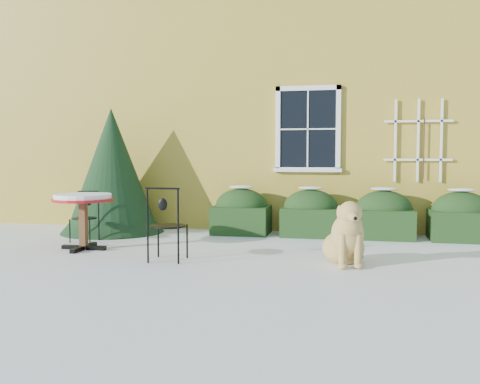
% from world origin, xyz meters
% --- Properties ---
extents(ground, '(80.00, 80.00, 0.00)m').
position_xyz_m(ground, '(0.00, 0.00, 0.00)').
color(ground, white).
rests_on(ground, ground).
extents(house, '(12.40, 8.40, 6.40)m').
position_xyz_m(house, '(0.00, 7.00, 3.22)').
color(house, gold).
rests_on(house, ground).
extents(hedge_row, '(4.95, 0.80, 0.91)m').
position_xyz_m(hedge_row, '(1.65, 2.55, 0.40)').
color(hedge_row, black).
rests_on(hedge_row, ground).
extents(evergreen_shrub, '(1.97, 1.97, 2.38)m').
position_xyz_m(evergreen_shrub, '(-2.77, 2.23, 0.96)').
color(evergreen_shrub, black).
rests_on(evergreen_shrub, ground).
extents(bistro_table, '(0.95, 0.95, 0.88)m').
position_xyz_m(bistro_table, '(-2.38, 0.36, 0.73)').
color(bistro_table, black).
rests_on(bistro_table, ground).
extents(patio_chair_near, '(0.50, 0.50, 1.05)m').
position_xyz_m(patio_chair_near, '(-0.79, -0.23, 0.52)').
color(patio_chair_near, black).
rests_on(patio_chair_near, ground).
extents(patio_chair_far, '(0.41, 0.41, 0.86)m').
position_xyz_m(patio_chair_far, '(-2.75, 1.12, 0.43)').
color(patio_chair_far, black).
rests_on(patio_chair_far, ground).
extents(dog, '(0.72, 1.02, 0.91)m').
position_xyz_m(dog, '(1.67, 0.03, 0.36)').
color(dog, tan).
rests_on(dog, ground).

